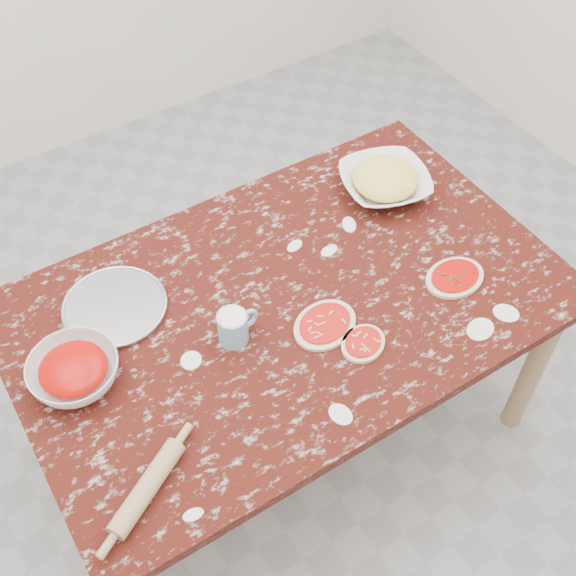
# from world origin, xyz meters

# --- Properties ---
(ground) EXTENTS (4.00, 4.00, 0.00)m
(ground) POSITION_xyz_m (0.00, 0.00, 0.00)
(ground) COLOR gray
(worktable) EXTENTS (1.60, 1.00, 0.75)m
(worktable) POSITION_xyz_m (0.00, 0.00, 0.67)
(worktable) COLOR #350E09
(worktable) RESTS_ON ground
(pizza_tray) EXTENTS (0.31, 0.31, 0.01)m
(pizza_tray) POSITION_xyz_m (-0.44, 0.24, 0.76)
(pizza_tray) COLOR #B2B2B7
(pizza_tray) RESTS_ON worktable
(sauce_bowl) EXTENTS (0.32, 0.32, 0.08)m
(sauce_bowl) POSITION_xyz_m (-0.63, 0.07, 0.79)
(sauce_bowl) COLOR white
(sauce_bowl) RESTS_ON worktable
(cheese_bowl) EXTENTS (0.36, 0.36, 0.07)m
(cheese_bowl) POSITION_xyz_m (0.52, 0.22, 0.79)
(cheese_bowl) COLOR white
(cheese_bowl) RESTS_ON worktable
(flour_mug) EXTENTS (0.13, 0.09, 0.10)m
(flour_mug) POSITION_xyz_m (-0.20, -0.04, 0.80)
(flour_mug) COLOR #7AADD1
(flour_mug) RESTS_ON worktable
(pizza_left) EXTENTS (0.23, 0.20, 0.02)m
(pizza_left) POSITION_xyz_m (0.03, -0.14, 0.76)
(pizza_left) COLOR beige
(pizza_left) RESTS_ON worktable
(pizza_mid) EXTENTS (0.17, 0.15, 0.02)m
(pizza_mid) POSITION_xyz_m (0.09, -0.25, 0.76)
(pizza_mid) COLOR beige
(pizza_mid) RESTS_ON worktable
(pizza_right) EXTENTS (0.20, 0.15, 0.02)m
(pizza_right) POSITION_xyz_m (0.46, -0.20, 0.76)
(pizza_right) COLOR beige
(pizza_right) RESTS_ON worktable
(rolling_pin) EXTENTS (0.25, 0.17, 0.05)m
(rolling_pin) POSITION_xyz_m (-0.60, -0.33, 0.78)
(rolling_pin) COLOR tan
(rolling_pin) RESTS_ON worktable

